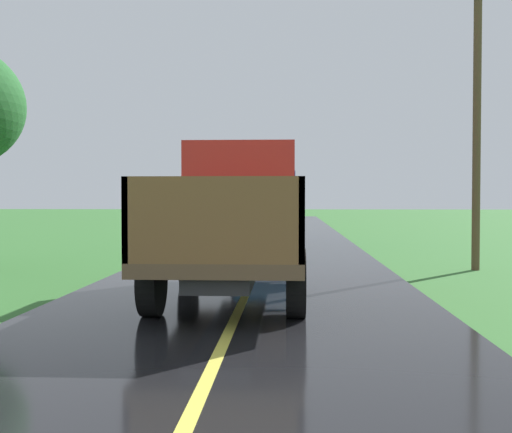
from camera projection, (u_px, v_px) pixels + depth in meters
The scene contains 3 objects.
banana_truck_near at pixel (239, 217), 11.74m from camera, with size 2.38×5.82×2.80m.
banana_truck_far at pixel (269, 206), 25.35m from camera, with size 2.38×5.81×2.80m.
utility_pole_roadside at pixel (477, 115), 16.00m from camera, with size 1.73×0.20×7.21m.
Camera 1 is at (0.78, 0.30, 1.81)m, focal length 45.25 mm.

